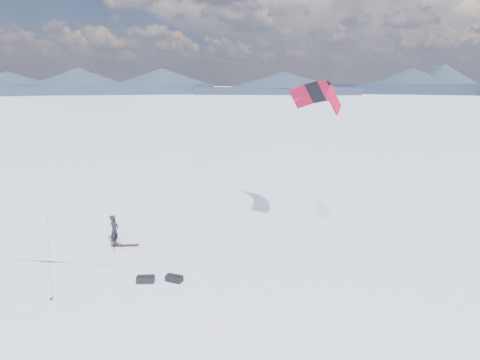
{
  "coord_description": "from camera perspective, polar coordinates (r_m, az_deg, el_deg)",
  "views": [
    {
      "loc": [
        5.41,
        -19.59,
        9.12
      ],
      "look_at": [
        6.83,
        3.29,
        3.51
      ],
      "focal_mm": 30.0,
      "sensor_mm": 36.0,
      "label": 1
    }
  ],
  "objects": [
    {
      "name": "gear_bag_a",
      "position": [
        19.8,
        -13.28,
        -13.56
      ],
      "size": [
        0.82,
        0.39,
        0.37
      ],
      "rotation": [
        0.0,
        0.0,
        0.0
      ],
      "color": "black",
      "rests_on": "ground"
    },
    {
      "name": "snowboard",
      "position": [
        24.17,
        -16.03,
        -8.94
      ],
      "size": [
        1.55,
        0.3,
        0.04
      ],
      "primitive_type": "cube",
      "rotation": [
        0.0,
        0.0,
        -0.0
      ],
      "color": "maroon",
      "rests_on": "ground"
    },
    {
      "name": "snow_tracks",
      "position": [
        22.39,
        -21.46,
        -11.31
      ],
      "size": [
        13.93,
        10.25,
        0.01
      ],
      "color": "#AFC0E2",
      "rests_on": "ground"
    },
    {
      "name": "tripod",
      "position": [
        23.39,
        -17.24,
        -7.83
      ],
      "size": [
        0.59,
        0.6,
        1.19
      ],
      "rotation": [
        0.0,
        0.0,
        0.25
      ],
      "color": "black",
      "rests_on": "ground"
    },
    {
      "name": "gear_bag_b",
      "position": [
        19.63,
        -9.34,
        -13.63
      ],
      "size": [
        0.87,
        0.68,
        0.36
      ],
      "rotation": [
        0.0,
        0.0,
        -0.45
      ],
      "color": "black",
      "rests_on": "ground"
    },
    {
      "name": "snowkiter",
      "position": [
        24.4,
        -17.27,
        -8.86
      ],
      "size": [
        0.54,
        0.73,
        1.82
      ],
      "primitive_type": "imported",
      "rotation": [
        0.0,
        0.0,
        1.4
      ],
      "color": "black",
      "rests_on": "ground"
    },
    {
      "name": "ground",
      "position": [
        22.27,
        -17.62,
        -11.12
      ],
      "size": [
        1800.0,
        1800.0,
        0.0
      ],
      "primitive_type": "plane",
      "color": "white"
    },
    {
      "name": "power_kite",
      "position": [
        24.63,
        11.33,
        11.71
      ],
      "size": [
        13.22,
        5.83,
        7.99
      ],
      "color": "#B70929",
      "rests_on": "ground"
    },
    {
      "name": "horizon_hills",
      "position": [
        20.81,
        -18.54,
        0.61
      ],
      "size": [
        704.0,
        704.42,
        10.52
      ],
      "color": "#1B2534",
      "rests_on": "ground"
    }
  ]
}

